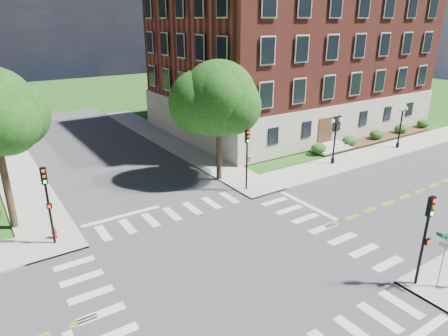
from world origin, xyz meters
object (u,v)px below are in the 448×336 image
street_sign_pole (445,248)px  fire_hydrant (54,233)px  traffic_signal_nw (47,196)px  traffic_signal_ne (247,152)px  traffic_signal_se (426,230)px  twin_lamp_east (401,125)px  twin_lamp_west (335,138)px

street_sign_pole → fire_hydrant: 21.57m
street_sign_pole → traffic_signal_nw: bearing=135.1°
traffic_signal_ne → street_sign_pole: (0.68, -15.05, -0.88)m
traffic_signal_se → traffic_signal_ne: (-0.01, 14.32, 0.00)m
street_sign_pole → twin_lamp_east: bearing=38.6°
traffic_signal_nw → twin_lamp_west: size_ratio=1.13×
traffic_signal_se → fire_hydrant: (-14.20, 14.80, -2.72)m
traffic_signal_se → twin_lamp_east: 24.29m
traffic_signal_se → traffic_signal_nw: bearing=135.2°
twin_lamp_west → street_sign_pole: bearing=-121.7°
traffic_signal_ne → traffic_signal_nw: (-14.31, -0.12, 0.00)m
traffic_signal_nw → twin_lamp_west: traffic_signal_nw is taller
traffic_signal_nw → twin_lamp_west: (24.56, 0.55, -0.66)m
twin_lamp_west → traffic_signal_se: bearing=-124.8°
traffic_signal_ne → twin_lamp_east: 19.60m
twin_lamp_east → traffic_signal_ne: bearing=-179.9°
twin_lamp_east → street_sign_pole: 24.19m
twin_lamp_west → street_sign_pole: 18.20m
traffic_signal_se → traffic_signal_nw: size_ratio=1.00×
traffic_signal_nw → street_sign_pole: traffic_signal_nw is taller
fire_hydrant → twin_lamp_east: bearing=-0.7°
traffic_signal_ne → street_sign_pole: traffic_signal_ne is taller
traffic_signal_nw → twin_lamp_east: size_ratio=1.13×
traffic_signal_nw → street_sign_pole: size_ratio=1.55×
twin_lamp_east → street_sign_pole: bearing=-141.4°
traffic_signal_se → fire_hydrant: traffic_signal_se is taller
traffic_signal_se → twin_lamp_west: bearing=55.2°
traffic_signal_se → traffic_signal_ne: bearing=90.0°
traffic_signal_nw → twin_lamp_east: (33.90, 0.16, -0.66)m
traffic_signal_ne → fire_hydrant: (-14.19, 0.47, -2.72)m
traffic_signal_se → traffic_signal_ne: 14.32m
twin_lamp_west → fire_hydrant: twin_lamp_west is taller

